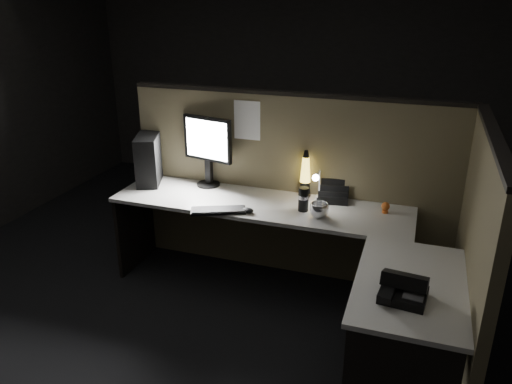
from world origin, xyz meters
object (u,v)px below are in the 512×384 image
(desk_phone, at_px, (403,289))
(pc_tower, at_px, (149,159))
(keyboard, at_px, (218,211))
(monitor, at_px, (208,145))
(lava_lamp, at_px, (305,177))

(desk_phone, bearing_deg, pc_tower, 158.88)
(pc_tower, relative_size, keyboard, 1.01)
(pc_tower, xyz_separation_m, monitor, (0.50, 0.10, 0.15))
(lava_lamp, bearing_deg, pc_tower, -174.96)
(monitor, height_order, lava_lamp, monitor)
(pc_tower, height_order, lava_lamp, pc_tower)
(pc_tower, xyz_separation_m, keyboard, (0.79, -0.40, -0.19))
(monitor, bearing_deg, desk_phone, -23.97)
(monitor, distance_m, lava_lamp, 0.84)
(keyboard, xyz_separation_m, desk_phone, (1.35, -0.71, 0.04))
(pc_tower, bearing_deg, monitor, -9.92)
(keyboard, bearing_deg, lava_lamp, 21.12)
(keyboard, relative_size, desk_phone, 1.51)
(monitor, height_order, keyboard, monitor)
(keyboard, xyz_separation_m, lava_lamp, (0.52, 0.51, 0.15))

